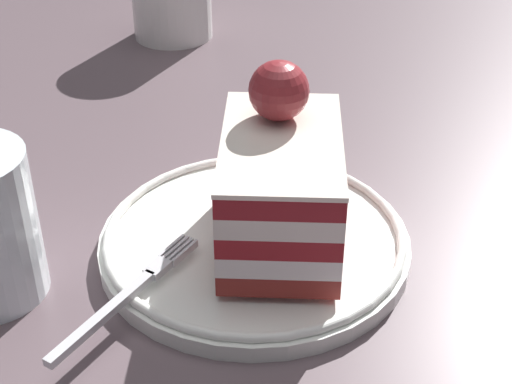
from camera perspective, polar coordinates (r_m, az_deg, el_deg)
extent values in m
plane|color=#5D4D52|center=(0.51, 0.63, -3.65)|extent=(2.40, 2.40, 0.00)
cylinder|color=white|center=(0.50, 0.00, -3.86)|extent=(0.20, 0.20, 0.01)
torus|color=white|center=(0.50, 0.00, -3.17)|extent=(0.19, 0.19, 0.01)
cube|color=maroon|center=(0.49, 1.76, -2.54)|extent=(0.14, 0.12, 0.01)
cube|color=white|center=(0.48, 1.79, -1.26)|extent=(0.14, 0.12, 0.01)
cube|color=maroon|center=(0.47, 1.82, 0.07)|extent=(0.14, 0.12, 0.01)
cube|color=white|center=(0.47, 1.85, 1.44)|extent=(0.14, 0.12, 0.01)
cube|color=maroon|center=(0.46, 1.88, 2.85)|extent=(0.14, 0.12, 0.01)
cube|color=white|center=(0.45, 1.90, 3.73)|extent=(0.14, 0.12, 0.00)
sphere|color=maroon|center=(0.47, 1.99, 7.34)|extent=(0.04, 0.04, 0.04)
cube|color=silver|center=(0.44, -11.15, -8.90)|extent=(0.08, 0.01, 0.00)
cube|color=silver|center=(0.47, -7.22, -5.58)|extent=(0.02, 0.01, 0.00)
cube|color=silver|center=(0.48, -5.22, -4.48)|extent=(0.02, 0.00, 0.00)
cube|color=silver|center=(0.48, -5.54, -4.35)|extent=(0.02, 0.00, 0.00)
cube|color=silver|center=(0.48, -5.86, -4.21)|extent=(0.02, 0.00, 0.00)
cube|color=silver|center=(0.48, -6.18, -4.08)|extent=(0.02, 0.00, 0.00)
cylinder|color=#B7232D|center=(0.82, -6.15, 13.32)|extent=(0.07, 0.07, 0.06)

